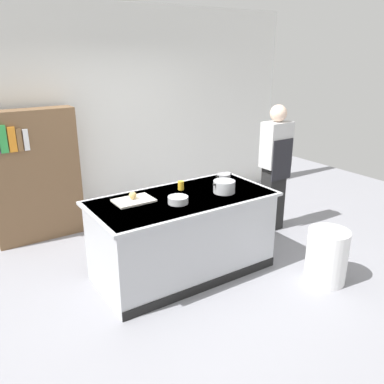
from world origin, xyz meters
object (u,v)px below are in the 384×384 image
Objects in this scene: onion at (133,195)px; trash_bin at (327,256)px; mixing_bowl at (178,200)px; person_chef at (275,166)px; sauce_pan at (224,178)px; bookshelf at (35,176)px; stock_pot at (224,187)px; juice_cup at (181,185)px.

onion reaches higher than trash_bin.
person_chef reaches higher than mixing_bowl.
onion is 1.15m from sauce_pan.
onion is 0.36× the size of sauce_pan.
person_chef is (1.80, 0.45, -0.02)m from mixing_bowl.
bookshelf reaches higher than trash_bin.
sauce_pan is 0.13× the size of bookshelf.
bookshelf is (-0.61, 1.61, -0.11)m from onion.
stock_pot is 0.18× the size of bookshelf.
onion is at bearing 84.98° from person_chef.
onion is 0.05× the size of bookshelf.
person_chef is at bearing 20.28° from stock_pot.
person_chef is at bearing 9.98° from sauce_pan.
trash_bin is 1.54m from person_chef.
trash_bin is at bearing -50.87° from bookshelf.
person_chef is at bearing -28.12° from bookshelf.
onion is 1.72m from bookshelf.
bookshelf is at bearing 110.78° from onion.
onion is 0.05× the size of person_chef.
stock_pot is at bearing -44.17° from juice_cup.
person_chef reaches higher than bookshelf.
stock_pot is (0.95, -0.31, 0.01)m from onion.
mixing_bowl is at bearing 146.44° from trash_bin.
juice_cup is 1.56m from person_chef.
bookshelf is (-2.76, 1.48, -0.06)m from person_chef.
stock_pot is at bearing 101.74° from person_chef.
stock_pot is at bearing 129.39° from trash_bin.
bookshelf is at bearing 129.13° from trash_bin.
juice_cup reaches higher than trash_bin.
trash_bin is (0.52, -1.15, -0.66)m from sauce_pan.
stock_pot reaches higher than mixing_bowl.
trash_bin is 0.35× the size of bookshelf.
stock_pot is 1.45× the size of mixing_bowl.
bookshelf is at bearing 129.01° from stock_pot.
onion is at bearing 161.69° from stock_pot.
sauce_pan is at bearing 114.39° from trash_bin.
stock_pot reaches higher than juice_cup.
onion is at bearing -177.68° from juice_cup.
sauce_pan is at bearing -43.24° from bookshelf.
sauce_pan is 1.06× the size of mixing_bowl.
mixing_bowl is (-0.59, -0.01, -0.03)m from stock_pot.
mixing_bowl reaches higher than trash_bin.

